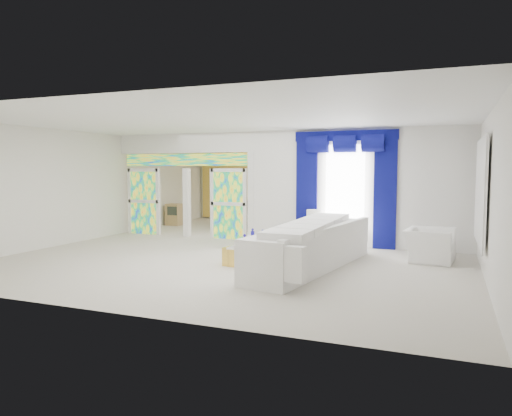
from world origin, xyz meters
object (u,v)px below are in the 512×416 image
at_px(console_table, 325,240).
at_px(white_sofa, 312,248).
at_px(coffee_table, 255,252).
at_px(armchair, 430,245).
at_px(grand_piano, 253,212).

bearing_deg(console_table, white_sofa, -81.87).
xyz_separation_m(white_sofa, coffee_table, (-1.35, 0.30, -0.22)).
xyz_separation_m(coffee_table, armchair, (3.52, 1.32, 0.16)).
bearing_deg(white_sofa, grand_piano, 130.62).
bearing_deg(coffee_table, console_table, 67.01).
bearing_deg(coffee_table, white_sofa, -12.53).
relative_size(white_sofa, armchair, 3.94).
relative_size(coffee_table, armchair, 1.57).
xyz_separation_m(coffee_table, grand_piano, (-2.41, 5.74, 0.29)).
bearing_deg(grand_piano, white_sofa, -65.48).
distance_m(coffee_table, console_table, 2.50).
height_order(armchair, grand_piano, grand_piano).
bearing_deg(armchair, coffee_table, 116.88).
relative_size(coffee_table, console_table, 1.56).
relative_size(coffee_table, grand_piano, 0.89).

